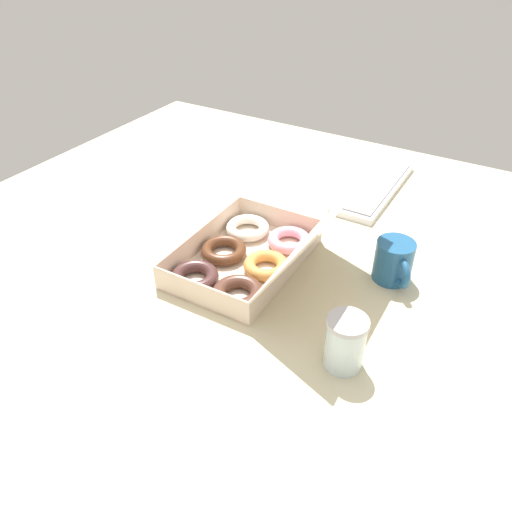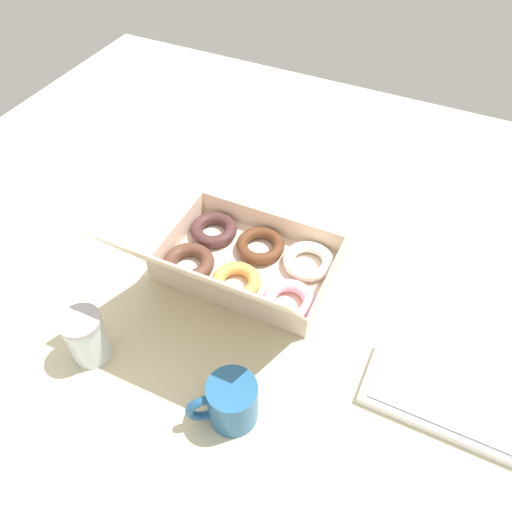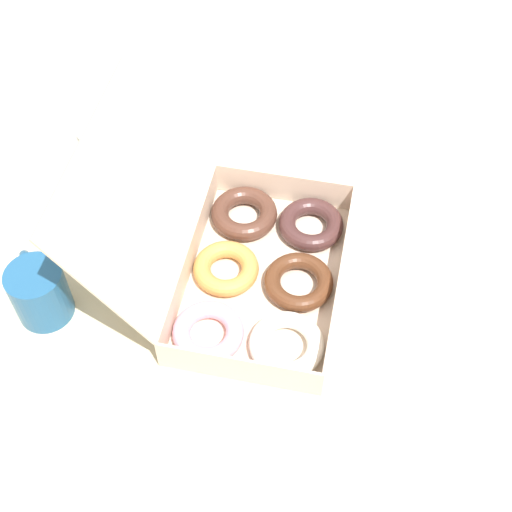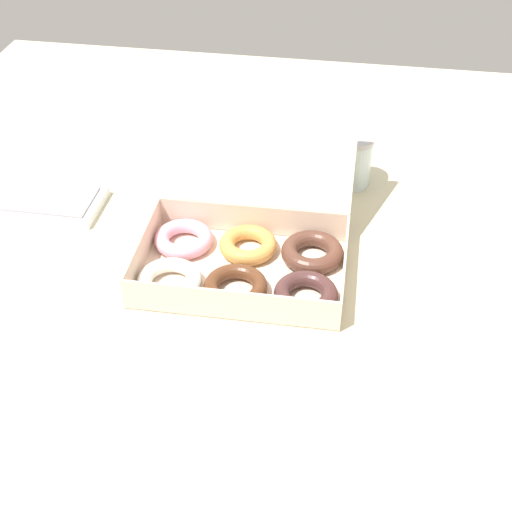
% 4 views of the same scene
% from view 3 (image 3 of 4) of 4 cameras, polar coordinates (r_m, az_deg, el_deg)
% --- Properties ---
extents(ground_plane, '(1.80, 1.80, 0.02)m').
position_cam_3_polar(ground_plane, '(1.19, -0.57, -0.07)').
color(ground_plane, beige).
extents(donut_box, '(0.38, 0.38, 0.27)m').
position_cam_3_polar(donut_box, '(1.12, -0.53, -0.71)').
color(donut_box, beige).
rests_on(donut_box, ground_plane).
extents(coffee_mug, '(0.11, 0.10, 0.10)m').
position_cam_3_polar(coffee_mug, '(1.13, -16.98, -2.67)').
color(coffee_mug, '#235B8C').
rests_on(coffee_mug, ground_plane).
extents(glass_jar, '(0.08, 0.08, 0.11)m').
position_cam_3_polar(glass_jar, '(1.29, -12.15, 8.21)').
color(glass_jar, silver).
rests_on(glass_jar, ground_plane).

